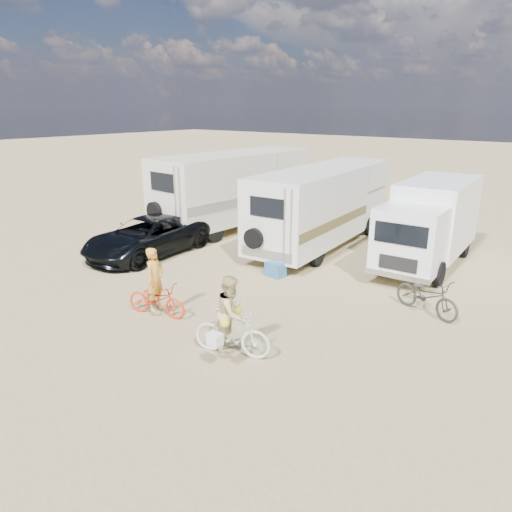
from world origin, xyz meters
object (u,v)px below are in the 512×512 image
Objects in this scene: bike_man at (157,299)px; cooler at (276,269)px; bike_woman at (232,333)px; bike_parked at (427,296)px; dark_suv at (147,237)px; rider_man at (156,286)px; box_truck at (429,225)px; crate at (274,263)px; rv_left at (233,191)px; rider_woman at (232,320)px; rv_main at (323,207)px.

cooler is at bearing -24.19° from bike_man.
bike_parked is (2.58, 4.72, -0.04)m from bike_woman.
bike_parked is (9.68, 1.14, -0.19)m from dark_suv.
rider_man is at bearing -41.58° from dark_suv.
box_truck reaches higher than bike_parked.
dark_suv is 11.88× the size of crate.
bike_woman reaches higher than bike_parked.
rv_left reaches higher than bike_parked.
rider_woman is 2.81× the size of cooler.
bike_parked is at bearing -5.22° from crate.
rv_left is at bearing 13.90° from rider_man.
rv_left is 5.12m from dark_suv.
rider_man is 3.97× the size of crate.
rv_main is 4.02m from box_truck.
box_truck reaches higher than cooler.
dark_suv reaches higher than cooler.
box_truck is 5.34m from cooler.
rv_main is 4.25m from cooler.
rider_man reaches higher than bike_woman.
rv_left is at bearing 176.63° from box_truck.
dark_suv is at bearing -134.71° from rv_main.
bike_parked reaches higher than crate.
bike_woman is at bearing -76.10° from rv_main.
rider_woman is 5.09m from cooler.
box_truck reaches higher than rider_woman.
bike_parked is at bearing -46.70° from rider_woman.
dark_suv is at bearing 115.16° from bike_parked.
rv_main reaches higher than rider_woman.
bike_woman is 4.28× the size of crate.
rv_left is at bearing 87.02° from bike_parked.
bike_woman is 0.94× the size of bike_parked.
rv_main is at bearing -14.95° from rider_man.
rider_woman is (-1.23, -8.58, -0.57)m from box_truck.
bike_man is at bearing -94.46° from rv_main.
rv_main reaches higher than bike_man.
dark_suv reaches higher than bike_parked.
crate is at bearing 103.25° from bike_parked.
cooler is (0.72, 4.24, -0.58)m from rider_man.
rv_main is 4.78× the size of bike_man.
box_truck is 9.96× the size of cooler.
bike_man is at bearing -41.58° from dark_suv.
bike_man is at bearing 65.06° from rider_woman.
rv_main is 6.66m from dark_suv.
box_truck is at bearing 37.76° from bike_parked.
dark_suv reaches higher than bike_woman.
bike_man is 1.02× the size of rider_woman.
rv_left is at bearing 22.41° from bike_woman.
rv_main is 4.53m from rv_left.
cooler reaches higher than crate.
bike_woman reaches higher than cooler.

